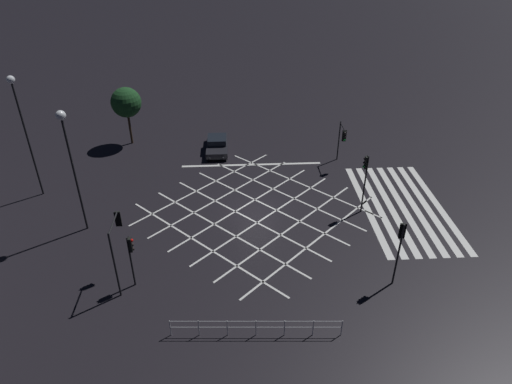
{
  "coord_description": "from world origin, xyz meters",
  "views": [
    {
      "loc": [
        -27.86,
        1.52,
        18.77
      ],
      "look_at": [
        0.0,
        0.0,
        1.63
      ],
      "focal_mm": 32.0,
      "sensor_mm": 36.0,
      "label": 1
    }
  ],
  "objects": [
    {
      "name": "traffic_light_median_south",
      "position": [
        -0.5,
        -7.61,
        3.24
      ],
      "size": [
        0.36,
        0.39,
        4.56
      ],
      "rotation": [
        0.0,
        0.0,
        1.57
      ],
      "color": "black",
      "rests_on": "ground_plane"
    },
    {
      "name": "traffic_light_nw_main",
      "position": [
        -7.05,
        8.23,
        3.26
      ],
      "size": [
        2.45,
        0.36,
        4.44
      ],
      "color": "black",
      "rests_on": "ground_plane"
    },
    {
      "name": "pedestrian_railing",
      "position": [
        -11.57,
        0.63,
        0.67
      ],
      "size": [
        0.53,
        8.87,
        1.05
      ],
      "rotation": [
        0.0,
        0.0,
        -1.63
      ],
      "color": "#B7B7BC",
      "rests_on": "ground_plane"
    },
    {
      "name": "street_lamp_east",
      "position": [
        -1.53,
        11.85,
        6.64
      ],
      "size": [
        0.62,
        0.62,
        8.68
      ],
      "color": "black",
      "rests_on": "ground_plane"
    },
    {
      "name": "street_tree_near",
      "position": [
        12.23,
        11.16,
        4.04
      ],
      "size": [
        2.74,
        2.74,
        5.43
      ],
      "color": "#38281C",
      "rests_on": "ground_plane"
    },
    {
      "name": "traffic_light_sw_main",
      "position": [
        -8.04,
        -7.66,
        3.05
      ],
      "size": [
        0.39,
        0.36,
        4.28
      ],
      "color": "black",
      "rests_on": "ground_plane"
    },
    {
      "name": "traffic_light_se_main",
      "position": [
        6.82,
        -7.65,
        2.64
      ],
      "size": [
        1.96,
        0.36,
        3.63
      ],
      "rotation": [
        0.0,
        0.0,
        3.14
      ],
      "color": "black",
      "rests_on": "ground_plane"
    },
    {
      "name": "traffic_light_nw_cross",
      "position": [
        -7.42,
        7.46,
        2.49
      ],
      "size": [
        0.36,
        0.39,
        3.47
      ],
      "rotation": [
        0.0,
        0.0,
        -1.57
      ],
      "color": "black",
      "rests_on": "ground_plane"
    },
    {
      "name": "ground_plane",
      "position": [
        0.0,
        0.0,
        0.0
      ],
      "size": [
        200.0,
        200.0,
        0.0
      ],
      "primitive_type": "plane",
      "color": "black"
    },
    {
      "name": "street_lamp_west",
      "position": [
        3.29,
        16.49,
        6.8
      ],
      "size": [
        0.56,
        0.56,
        9.39
      ],
      "color": "black",
      "rests_on": "ground_plane"
    },
    {
      "name": "road_markings",
      "position": [
        0.37,
        -6.56,
        0.0
      ],
      "size": [
        18.15,
        23.0,
        0.01
      ],
      "color": "silver",
      "rests_on": "ground_plane"
    },
    {
      "name": "waiting_car",
      "position": [
        10.22,
        3.02,
        0.61
      ],
      "size": [
        4.6,
        1.9,
        1.29
      ],
      "rotation": [
        0.0,
        0.0,
        3.14
      ],
      "color": "black",
      "rests_on": "ground_plane"
    }
  ]
}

